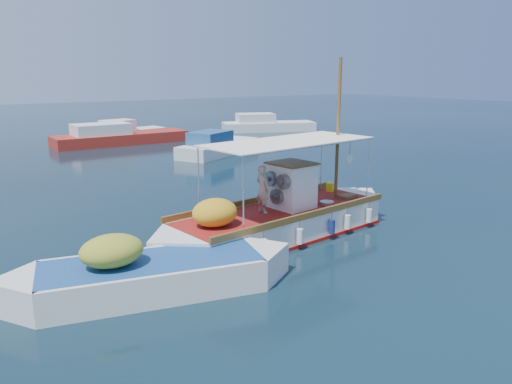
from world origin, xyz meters
TOP-DOWN VIEW (x-y plane):
  - ground at (0.00, 0.00)m, footprint 160.00×160.00m
  - fishing_caique at (-0.17, 0.12)m, footprint 9.70×3.48m
  - dinghy at (-5.33, -1.57)m, footprint 7.13×3.18m
  - bg_boat_n at (2.45, 24.18)m, footprint 9.91×3.03m
  - bg_boat_ne at (6.30, 15.81)m, footprint 6.99×5.05m
  - bg_boat_e at (16.61, 25.11)m, footprint 8.69×5.44m
  - bg_boat_far_n at (3.93, 26.44)m, footprint 6.31×3.09m

SIDE VIEW (x-z plane):
  - ground at x=0.00m, z-range 0.00..0.00m
  - dinghy at x=-5.33m, z-range -0.52..1.27m
  - bg_boat_ne at x=6.30m, z-range -0.41..1.39m
  - bg_boat_e at x=16.61m, z-range -0.41..1.39m
  - bg_boat_far_n at x=3.93m, z-range -0.41..1.39m
  - bg_boat_n at x=2.45m, z-range -0.41..1.39m
  - fishing_caique at x=-0.17m, z-range -2.46..3.50m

